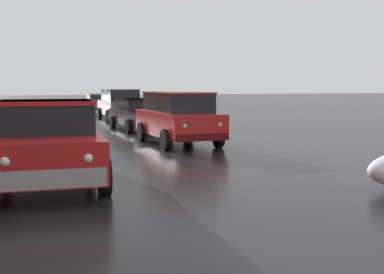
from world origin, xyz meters
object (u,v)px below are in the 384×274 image
(sedan_black_parked_kerbside_mid, at_px, (138,114))
(sedan_white_queued_behind_truck, at_px, (99,103))
(pickup_truck_red_approaching_near_lane, at_px, (47,141))
(suv_red_parked_kerbside_close, at_px, (178,116))
(suv_grey_parked_far_down_block, at_px, (120,103))

(sedan_black_parked_kerbside_mid, xyz_separation_m, sedan_white_queued_behind_truck, (0.27, 13.87, -0.00))
(sedan_black_parked_kerbside_mid, height_order, sedan_white_queued_behind_truck, same)
(pickup_truck_red_approaching_near_lane, height_order, suv_red_parked_kerbside_close, suv_red_parked_kerbside_close)
(pickup_truck_red_approaching_near_lane, relative_size, sedan_white_queued_behind_truck, 1.39)
(pickup_truck_red_approaching_near_lane, distance_m, suv_grey_parked_far_down_block, 18.71)
(pickup_truck_red_approaching_near_lane, xyz_separation_m, suv_red_parked_kerbside_close, (4.62, 5.67, 0.11))
(suv_red_parked_kerbside_close, bearing_deg, pickup_truck_red_approaching_near_lane, -129.16)
(pickup_truck_red_approaching_near_lane, distance_m, suv_red_parked_kerbside_close, 7.31)
(sedan_white_queued_behind_truck, bearing_deg, pickup_truck_red_approaching_near_lane, -100.75)
(suv_red_parked_kerbside_close, bearing_deg, sedan_white_queued_behind_truck, 89.45)
(suv_red_parked_kerbside_close, distance_m, sedan_black_parked_kerbside_mid, 5.78)
(pickup_truck_red_approaching_near_lane, xyz_separation_m, sedan_white_queued_behind_truck, (4.80, 25.31, -0.13))
(sedan_black_parked_kerbside_mid, distance_m, sedan_white_queued_behind_truck, 13.87)
(pickup_truck_red_approaching_near_lane, bearing_deg, sedan_black_parked_kerbside_mid, 68.38)
(sedan_black_parked_kerbside_mid, bearing_deg, sedan_white_queued_behind_truck, 88.88)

